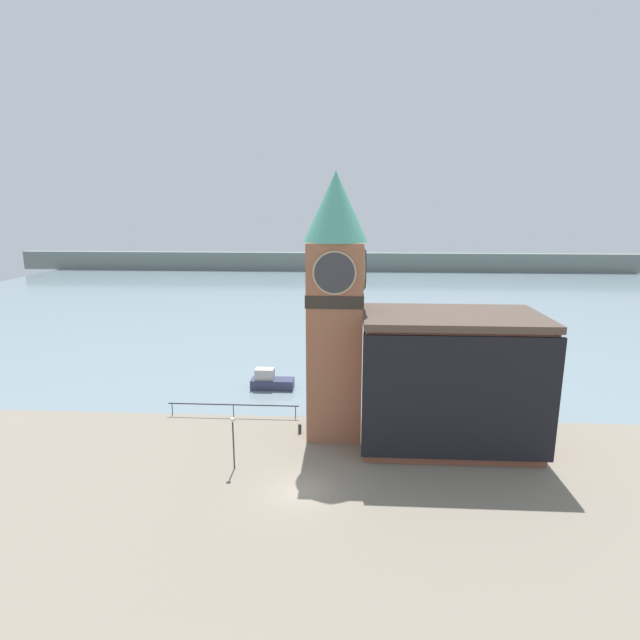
# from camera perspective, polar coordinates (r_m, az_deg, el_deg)

# --- Properties ---
(ground_plane) EXTENTS (160.00, 160.00, 0.00)m
(ground_plane) POSITION_cam_1_polar(r_m,az_deg,el_deg) (32.95, -2.38, -18.93)
(ground_plane) COLOR gray
(water) EXTENTS (160.00, 120.00, 0.00)m
(water) POSITION_cam_1_polar(r_m,az_deg,el_deg) (100.71, 1.58, 2.86)
(water) COLOR gray
(water) RESTS_ON ground_plane
(far_shoreline) EXTENTS (180.00, 3.00, 5.00)m
(far_shoreline) POSITION_cam_1_polar(r_m,az_deg,el_deg) (139.98, 2.09, 6.68)
(far_shoreline) COLOR slate
(far_shoreline) RESTS_ON water
(pier_railing) EXTENTS (11.15, 0.08, 1.09)m
(pier_railing) POSITION_cam_1_polar(r_m,az_deg,el_deg) (43.28, -9.88, -9.63)
(pier_railing) COLOR #232328
(pier_railing) RESTS_ON ground_plane
(clock_tower) EXTENTS (4.66, 4.66, 19.85)m
(clock_tower) POSITION_cam_1_polar(r_m,az_deg,el_deg) (37.05, 1.75, 2.20)
(clock_tower) COLOR #935B42
(clock_tower) RESTS_ON ground_plane
(pier_building) EXTENTS (12.92, 7.68, 9.89)m
(pier_building) POSITION_cam_1_polar(r_m,az_deg,el_deg) (37.99, 14.54, -6.63)
(pier_building) COLOR brown
(pier_building) RESTS_ON ground_plane
(boat_near) EXTENTS (4.16, 1.65, 1.99)m
(boat_near) POSITION_cam_1_polar(r_m,az_deg,el_deg) (49.28, -5.67, -6.97)
(boat_near) COLOR #333856
(boat_near) RESTS_ON water
(mooring_bollard_near) EXTENTS (0.28, 0.28, 0.73)m
(mooring_bollard_near) POSITION_cam_1_polar(r_m,az_deg,el_deg) (40.06, -2.33, -12.22)
(mooring_bollard_near) COLOR #2D2D33
(mooring_bollard_near) RESTS_ON ground_plane
(lamp_post) EXTENTS (0.32, 0.32, 3.71)m
(lamp_post) POSITION_cam_1_polar(r_m,az_deg,el_deg) (34.58, -9.91, -12.59)
(lamp_post) COLOR #2D2D33
(lamp_post) RESTS_ON ground_plane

